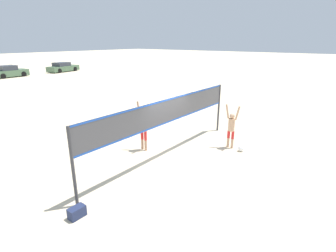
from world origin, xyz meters
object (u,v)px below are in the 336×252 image
gear_bag (77,212)px  parked_car_mid (63,67)px  player_spiker (231,126)px  player_blocker (143,125)px  volleyball (241,149)px  parked_car_far (9,72)px  volleyball_net (168,114)px

gear_bag → parked_car_mid: (18.80, 32.02, 0.48)m
player_spiker → parked_car_mid: bearing=-19.5°
player_blocker → parked_car_mid: (14.29, 30.28, -0.50)m
volleyball → gear_bag: size_ratio=0.53×
player_spiker → parked_car_far: size_ratio=0.45×
volleyball_net → parked_car_mid: volleyball_net is taller
volleyball → volleyball_net: bearing=138.5°
player_blocker → parked_car_far: (6.60, 30.11, -0.46)m
volleyball_net → parked_car_mid: (14.22, 31.57, -1.20)m
player_spiker → player_blocker: 3.85m
volleyball_net → parked_car_mid: 34.64m
volleyball_net → parked_car_mid: bearing=65.8°
player_blocker → gear_bag: 4.94m
volleyball → parked_car_mid: size_ratio=0.05×
player_blocker → parked_car_mid: size_ratio=0.43×
player_spiker → player_blocker: size_ratio=0.91×
player_spiker → gear_bag: 7.23m
gear_bag → parked_car_mid: parked_car_mid is taller
player_blocker → volleyball: player_blocker is taller
volleyball_net → player_spiker: volleyball_net is taller
volleyball → gear_bag: bearing=166.5°
volleyball_net → parked_car_far: 32.08m
player_blocker → parked_car_far: size_ratio=0.50×
volleyball → parked_car_far: parked_car_far is taller
parked_car_mid → parked_car_far: 7.69m
volleyball → gear_bag: gear_bag is taller
player_spiker → volleyball: bearing=170.1°
parked_car_mid → parked_car_far: size_ratio=1.16×
volleyball → gear_bag: (-7.00, 1.68, 0.03)m
player_blocker → parked_car_mid: player_blocker is taller
volleyball_net → parked_car_far: volleyball_net is taller
player_spiker → volleyball: 1.07m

